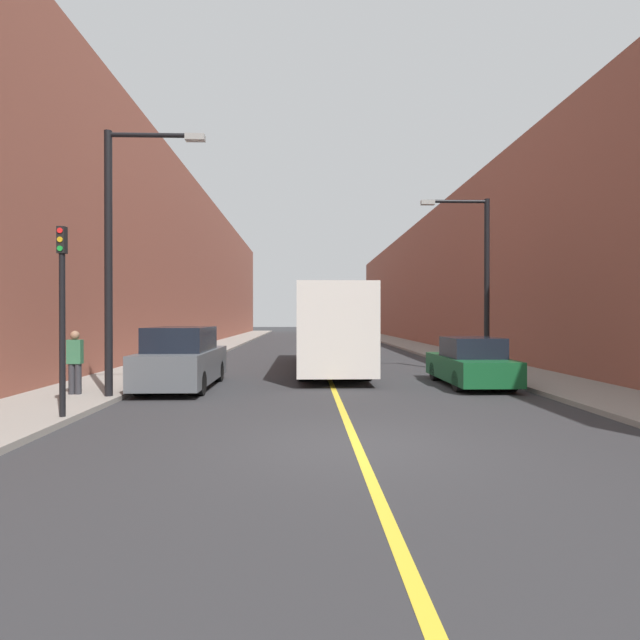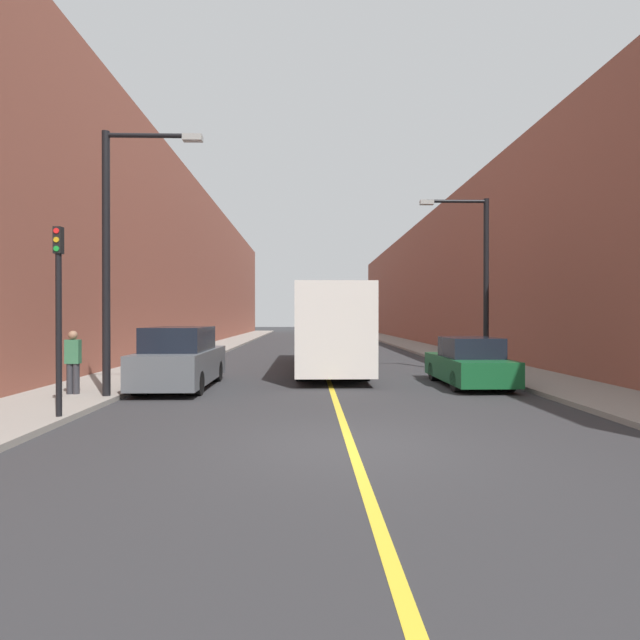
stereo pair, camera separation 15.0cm
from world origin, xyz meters
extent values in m
plane|color=#2D2D30|center=(0.00, 0.00, 0.00)|extent=(200.00, 200.00, 0.00)
cube|color=gray|center=(-7.04, 30.00, 0.07)|extent=(2.81, 72.00, 0.13)
cube|color=gray|center=(7.04, 30.00, 0.07)|extent=(2.81, 72.00, 0.13)
cube|color=brown|center=(-10.45, 30.00, 5.89)|extent=(4.00, 72.00, 11.77)
cube|color=brown|center=(10.45, 30.00, 4.98)|extent=(4.00, 72.00, 9.97)
cube|color=gold|center=(0.00, 30.00, 0.00)|extent=(0.16, 72.00, 0.01)
cube|color=silver|center=(0.14, 11.98, 1.79)|extent=(2.51, 11.01, 2.96)
cube|color=black|center=(0.14, 6.51, 2.31)|extent=(2.13, 0.04, 1.33)
cylinder|color=black|center=(-0.83, 8.57, 0.51)|extent=(0.55, 1.02, 1.02)
cylinder|color=black|center=(1.12, 8.57, 0.51)|extent=(0.55, 1.02, 1.02)
cylinder|color=black|center=(-0.83, 15.40, 0.51)|extent=(0.55, 1.02, 1.02)
cylinder|color=black|center=(1.12, 15.40, 0.51)|extent=(0.55, 1.02, 1.02)
cube|color=#51565B|center=(-4.59, 6.99, 0.68)|extent=(1.89, 4.87, 0.95)
cube|color=black|center=(-4.59, 6.74, 1.51)|extent=(1.66, 2.68, 0.71)
cube|color=black|center=(-4.59, 4.58, 0.85)|extent=(1.61, 0.04, 0.43)
cylinder|color=black|center=(-5.32, 5.48, 0.34)|extent=(0.42, 0.68, 0.68)
cylinder|color=black|center=(-3.85, 5.48, 0.34)|extent=(0.42, 0.68, 0.68)
cylinder|color=black|center=(-5.32, 8.50, 0.34)|extent=(0.42, 0.68, 0.68)
cylinder|color=black|center=(-3.85, 8.50, 0.34)|extent=(0.42, 0.68, 0.68)
cube|color=#145128|center=(4.36, 7.22, 0.55)|extent=(1.77, 4.20, 0.73)
cube|color=black|center=(4.36, 7.01, 1.22)|extent=(1.56, 1.89, 0.62)
cube|color=black|center=(4.36, 5.15, 0.68)|extent=(1.50, 0.04, 0.33)
cylinder|color=black|center=(3.67, 5.92, 0.31)|extent=(0.39, 0.62, 0.62)
cylinder|color=black|center=(5.05, 5.92, 0.31)|extent=(0.39, 0.62, 0.62)
cylinder|color=black|center=(3.67, 8.52, 0.31)|extent=(0.39, 0.62, 0.62)
cylinder|color=black|center=(5.05, 8.52, 0.31)|extent=(0.39, 0.62, 0.62)
cylinder|color=black|center=(-5.93, 4.66, 3.55)|extent=(0.20, 0.20, 6.84)
cylinder|color=black|center=(-4.82, 4.66, 6.87)|extent=(2.23, 0.12, 0.12)
cube|color=#999993|center=(-3.71, 4.66, 6.82)|extent=(0.50, 0.24, 0.16)
cylinder|color=black|center=(5.93, 10.01, 3.35)|extent=(0.20, 0.20, 6.44)
cylinder|color=black|center=(4.82, 10.01, 6.47)|extent=(2.23, 0.12, 0.12)
cube|color=#999993|center=(3.71, 10.01, 6.42)|extent=(0.50, 0.24, 0.16)
cylinder|color=black|center=(-5.83, 1.99, 1.80)|extent=(0.12, 0.12, 3.34)
cube|color=black|center=(-5.83, 1.99, 3.74)|extent=(0.16, 0.16, 0.55)
cylinder|color=red|center=(-5.83, 1.90, 3.92)|extent=(0.11, 0.02, 0.11)
cylinder|color=gold|center=(-5.83, 1.90, 3.74)|extent=(0.11, 0.02, 0.11)
cylinder|color=green|center=(-5.83, 1.90, 3.56)|extent=(0.11, 0.02, 0.11)
cylinder|color=#2D2D33|center=(-7.02, 4.99, 0.53)|extent=(0.17, 0.17, 0.80)
cylinder|color=#2D2D33|center=(-6.86, 4.99, 0.53)|extent=(0.17, 0.17, 0.80)
cube|color=#336B47|center=(-6.94, 4.99, 1.25)|extent=(0.37, 0.20, 0.64)
sphere|color=#8C664C|center=(-6.94, 4.99, 1.69)|extent=(0.23, 0.23, 0.23)
camera|label=1|loc=(-0.89, -8.37, 2.17)|focal=28.00mm
camera|label=2|loc=(-0.74, -8.37, 2.17)|focal=28.00mm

